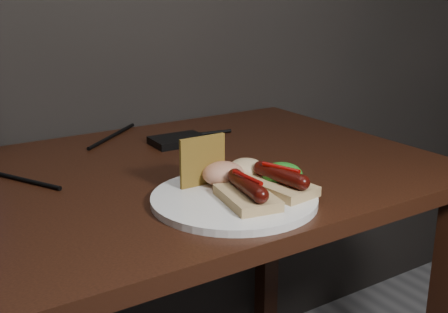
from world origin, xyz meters
name	(u,v)px	position (x,y,z in m)	size (l,w,h in m)	color
desk	(82,235)	(0.00, 1.38, 0.66)	(1.40, 0.70, 0.75)	#371A0D
hard_drive	(178,140)	(0.28, 1.54, 0.76)	(0.12, 0.08, 0.02)	black
desk_cables	(38,163)	(-0.02, 1.55, 0.75)	(0.95, 0.36, 0.01)	black
plate	(234,199)	(0.19, 1.18, 0.76)	(0.27, 0.27, 0.01)	white
bread_sausage_center	(247,192)	(0.19, 1.14, 0.78)	(0.09, 0.13, 0.04)	#D9BB7F
bread_sausage_right	(281,182)	(0.27, 1.15, 0.78)	(0.08, 0.12, 0.04)	#D9BB7F
crispbread	(203,161)	(0.18, 1.25, 0.80)	(0.09, 0.01, 0.09)	#A47C2D
salad_greens	(282,174)	(0.29, 1.18, 0.78)	(0.07, 0.07, 0.04)	#115813
salsa_mound	(223,174)	(0.20, 1.23, 0.78)	(0.07, 0.07, 0.04)	#9A110F
coleslaw_mound	(246,169)	(0.26, 1.24, 0.78)	(0.06, 0.06, 0.04)	beige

